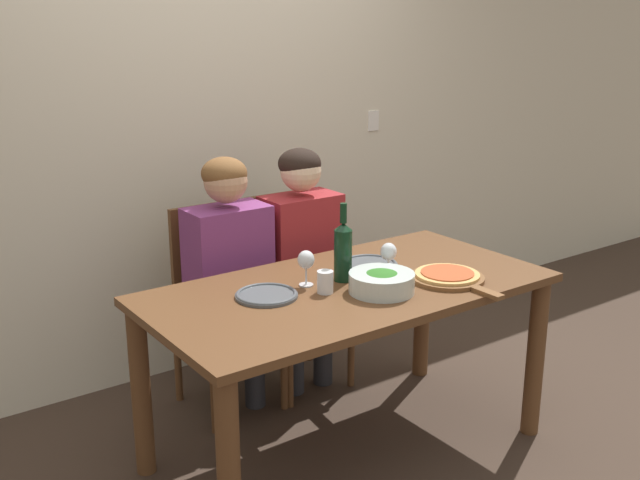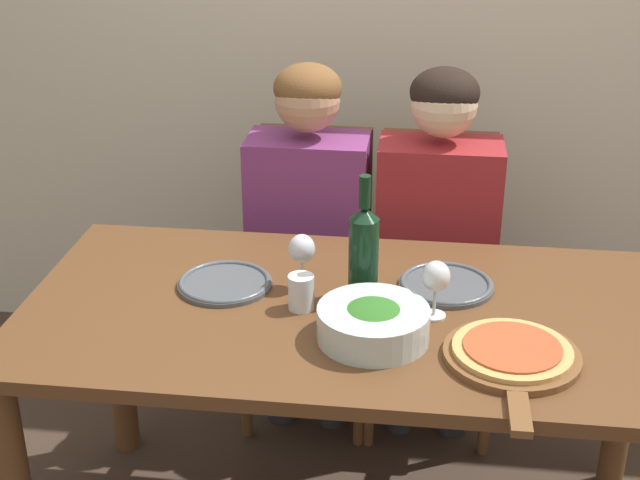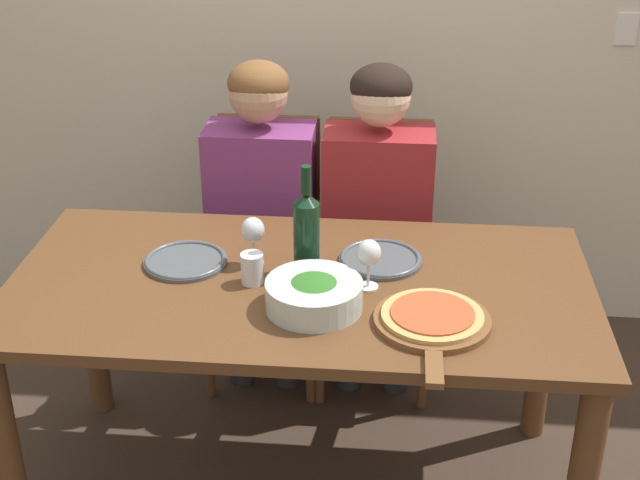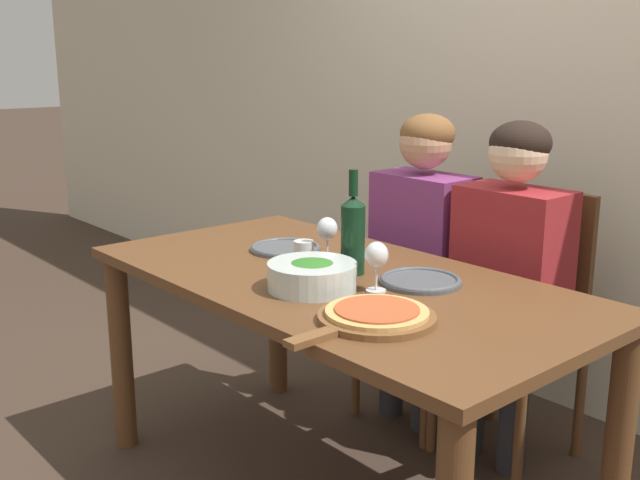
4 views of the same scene
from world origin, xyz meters
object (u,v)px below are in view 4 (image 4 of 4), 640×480
(dinner_plate_right, at_px, (420,280))
(pizza_on_board, at_px, (375,316))
(person_man, at_px, (508,262))
(chair_left, at_px, (437,290))
(wine_bottle, at_px, (353,233))
(person_woman, at_px, (419,241))
(wine_glass_right, at_px, (376,257))
(dinner_plate_left, at_px, (285,248))
(wine_glass_left, at_px, (327,231))
(water_tumbler, at_px, (304,255))
(chair_right, at_px, (523,316))
(broccoli_bowl, at_px, (312,275))

(dinner_plate_right, bearing_deg, pizza_on_board, -66.93)
(person_man, bearing_deg, chair_left, 164.39)
(chair_left, xyz_separation_m, wine_bottle, (0.22, -0.69, 0.39))
(person_woman, bearing_deg, wine_glass_right, -57.99)
(chair_left, distance_m, pizza_on_board, 1.14)
(dinner_plate_left, distance_m, dinner_plate_right, 0.58)
(person_man, distance_m, wine_glass_left, 0.65)
(person_woman, bearing_deg, water_tumbler, -83.44)
(person_man, relative_size, wine_bottle, 3.72)
(chair_left, bearing_deg, dinner_plate_right, -54.11)
(person_woman, relative_size, dinner_plate_right, 4.97)
(chair_right, distance_m, wine_bottle, 0.81)
(wine_glass_right, bearing_deg, chair_right, 89.48)
(wine_bottle, xyz_separation_m, water_tumbler, (-0.15, -0.08, -0.09))
(wine_glass_right, relative_size, water_tumbler, 1.65)
(dinner_plate_right, relative_size, wine_glass_left, 1.65)
(chair_left, relative_size, wine_bottle, 2.94)
(chair_right, height_order, dinner_plate_right, chair_right)
(person_woman, height_order, wine_glass_right, person_woman)
(dinner_plate_left, distance_m, wine_glass_left, 0.23)
(dinner_plate_left, distance_m, water_tumbler, 0.24)
(person_man, relative_size, wine_glass_right, 8.22)
(wine_glass_left, xyz_separation_m, water_tumbler, (0.01, -0.11, -0.06))
(dinner_plate_left, relative_size, wine_glass_right, 1.65)
(dinner_plate_left, relative_size, dinner_plate_right, 1.00)
(broccoli_bowl, relative_size, pizza_on_board, 0.59)
(person_man, relative_size, pizza_on_board, 2.74)
(broccoli_bowl, height_order, wine_glass_right, wine_glass_right)
(broccoli_bowl, height_order, dinner_plate_right, broccoli_bowl)
(person_man, distance_m, wine_bottle, 0.62)
(chair_left, distance_m, water_tumbler, 0.82)
(wine_bottle, bearing_deg, dinner_plate_right, 21.03)
(person_man, xyz_separation_m, broccoli_bowl, (-0.15, -0.77, 0.07))
(person_woman, height_order, person_man, same)
(dinner_plate_left, bearing_deg, dinner_plate_right, 6.29)
(broccoli_bowl, bearing_deg, chair_right, 80.49)
(chair_right, distance_m, pizza_on_board, 1.00)
(chair_left, xyz_separation_m, pizza_on_board, (0.58, -0.95, 0.27))
(pizza_on_board, xyz_separation_m, wine_glass_left, (-0.52, 0.30, 0.09))
(chair_right, height_order, wine_glass_right, chair_right)
(person_man, xyz_separation_m, wine_bottle, (-0.19, -0.57, 0.16))
(broccoli_bowl, bearing_deg, wine_glass_right, 41.28)
(person_woman, distance_m, wine_bottle, 0.63)
(chair_right, bearing_deg, wine_glass_right, -90.52)
(person_man, bearing_deg, wine_bottle, -108.38)
(chair_left, xyz_separation_m, water_tumbler, (0.07, -0.76, 0.30))
(dinner_plate_right, distance_m, wine_glass_left, 0.39)
(dinner_plate_right, relative_size, wine_glass_right, 1.65)
(dinner_plate_right, bearing_deg, dinner_plate_left, -173.71)
(dinner_plate_left, bearing_deg, chair_left, 77.91)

